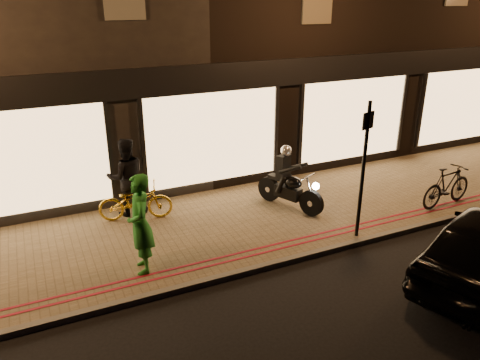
# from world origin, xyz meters

# --- Properties ---
(ground) EXTENTS (90.00, 90.00, 0.00)m
(ground) POSITION_xyz_m (0.00, 0.00, 0.00)
(ground) COLOR black
(ground) RESTS_ON ground
(sidewalk) EXTENTS (50.00, 4.00, 0.12)m
(sidewalk) POSITION_xyz_m (0.00, 2.00, 0.06)
(sidewalk) COLOR #746147
(sidewalk) RESTS_ON ground
(kerb_stone) EXTENTS (50.00, 0.14, 0.12)m
(kerb_stone) POSITION_xyz_m (0.00, 0.05, 0.06)
(kerb_stone) COLOR #59544C
(kerb_stone) RESTS_ON ground
(red_kerb_lines) EXTENTS (50.00, 0.26, 0.01)m
(red_kerb_lines) POSITION_xyz_m (0.00, 0.55, 0.12)
(red_kerb_lines) COLOR maroon
(red_kerb_lines) RESTS_ON sidewalk
(building_row) EXTENTS (48.00, 10.11, 8.50)m
(building_row) POSITION_xyz_m (-0.00, 8.99, 4.25)
(building_row) COLOR black
(building_row) RESTS_ON ground
(motorcycle) EXTENTS (0.90, 1.84, 1.59)m
(motorcycle) POSITION_xyz_m (1.27, 2.17, 0.73)
(motorcycle) COLOR black
(motorcycle) RESTS_ON sidewalk
(sign_post) EXTENTS (0.34, 0.13, 3.00)m
(sign_post) POSITION_xyz_m (1.89, 0.25, 1.80)
(sign_post) COLOR black
(sign_post) RESTS_ON sidewalk
(bicycle_gold) EXTENTS (1.80, 1.02, 0.89)m
(bicycle_gold) POSITION_xyz_m (-2.31, 3.12, 0.57)
(bicycle_gold) COLOR gold
(bicycle_gold) RESTS_ON sidewalk
(bicycle_dark) EXTENTS (1.77, 0.66, 1.04)m
(bicycle_dark) POSITION_xyz_m (4.91, 0.60, 0.64)
(bicycle_dark) COLOR black
(bicycle_dark) RESTS_ON sidewalk
(person_green) EXTENTS (0.56, 0.77, 1.96)m
(person_green) POSITION_xyz_m (-2.71, 0.87, 1.10)
(person_green) COLOR #1E7121
(person_green) RESTS_ON sidewalk
(person_dark) EXTENTS (0.95, 0.76, 1.88)m
(person_dark) POSITION_xyz_m (-2.40, 3.50, 1.06)
(person_dark) COLOR black
(person_dark) RESTS_ON sidewalk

